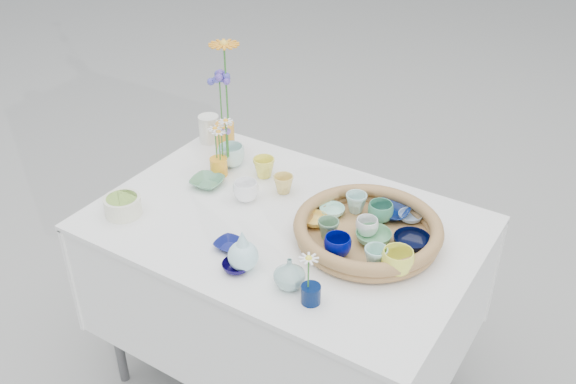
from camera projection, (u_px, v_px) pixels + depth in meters
The scene contains 34 objects.
ground at pixel (285, 378), 2.55m from camera, with size 80.00×80.00×0.00m, color gray.
display_table at pixel (285, 378), 2.55m from camera, with size 1.26×0.86×0.77m, color white, non-canonical shape.
wicker_tray at pixel (368, 231), 2.03m from camera, with size 0.47×0.47×0.08m, color olive, non-canonical shape.
tray_ceramic_0 at pixel (391, 212), 2.13m from camera, with size 0.12×0.12×0.03m, color #05154B.
tray_ceramic_1 at pixel (412, 242), 1.98m from camera, with size 0.11×0.11×0.04m, color black.
tray_ceramic_2 at pixel (397, 262), 1.87m from camera, with size 0.10×0.10×0.08m, color #E7EC49.
tray_ceramic_3 at pixel (373, 237), 2.00m from camera, with size 0.11×0.11×0.04m, color #5B9A68.
tray_ceramic_4 at pixel (328, 229), 2.02m from camera, with size 0.07×0.07×0.06m, color #5C8461.
tray_ceramic_5 at pixel (332, 211), 2.14m from camera, with size 0.09×0.09×0.03m, color #A6E6D0.
tray_ceramic_6 at pixel (356, 203), 2.14m from camera, with size 0.07×0.07×0.07m, color #A5D1C9.
tray_ceramic_7 at pixel (367, 227), 2.03m from camera, with size 0.07×0.07×0.06m, color white.
tray_ceramic_8 at pixel (410, 217), 2.11m from camera, with size 0.08×0.08×0.03m, color #86A7CB.
tray_ceramic_9 at pixel (338, 246), 1.94m from camera, with size 0.08×0.08×0.07m, color #000568.
tray_ceramic_10 at pixel (315, 220), 2.09m from camera, with size 0.09×0.09×0.03m, color #FFD65B.
tray_ceramic_11 at pixel (376, 257), 1.90m from camera, with size 0.07×0.07×0.07m, color #9CD6D1.
tray_ceramic_12 at pixel (380, 212), 2.10m from camera, with size 0.08×0.08×0.07m, color #3B8563.
loose_ceramic_0 at pixel (264, 167), 2.37m from camera, with size 0.08×0.08×0.08m, color #E9E04B.
loose_ceramic_1 at pixel (283, 184), 2.28m from camera, with size 0.07×0.07×0.07m, color #DEC060.
loose_ceramic_2 at pixel (207, 182), 2.32m from camera, with size 0.12×0.12×0.03m, color #558E68.
loose_ceramic_3 at pixel (246, 191), 2.23m from camera, with size 0.09×0.09×0.07m, color white.
loose_ceramic_4 at pixel (229, 245), 2.01m from camera, with size 0.09×0.09×0.02m, color navy.
loose_ceramic_5 at pixel (231, 156), 2.44m from camera, with size 0.10×0.10×0.08m, color silver.
loose_ceramic_6 at pixel (236, 266), 1.92m from camera, with size 0.09×0.09×0.03m, color #090337.
fluted_bowl at pixel (123, 206), 2.16m from camera, with size 0.12×0.12×0.07m, color silver, non-canonical shape.
bud_vase_paleblue at pixel (243, 249), 1.89m from camera, with size 0.09×0.09×0.14m, color #B1E3EB, non-canonical shape.
bud_vase_seafoam at pixel (289, 273), 1.84m from camera, with size 0.09×0.09×0.10m, color #8BB3AC.
bud_vase_cobalt at pixel (311, 294), 1.79m from camera, with size 0.06×0.06×0.06m, color #03143D.
single_daisy at pixel (308, 273), 1.75m from camera, with size 0.06×0.06×0.12m, color white, non-canonical shape.
tall_vase_yellow at pixel (225, 139), 2.49m from camera, with size 0.07×0.07×0.14m, color orange.
gerbera at pixel (226, 86), 2.37m from camera, with size 0.13×0.13×0.33m, color orange, non-canonical shape.
hydrangea at pixel (221, 101), 2.42m from camera, with size 0.07×0.07×0.25m, color #4746B3, non-canonical shape.
white_pitcher at pixel (209, 129), 2.59m from camera, with size 0.12×0.08×0.11m, color white, non-canonical shape.
daisy_cup at pixel (219, 167), 2.38m from camera, with size 0.06×0.06×0.07m, color #FFA622.
daisy_posy at pixel (222, 139), 2.32m from camera, with size 0.08×0.08×0.16m, color white, non-canonical shape.
Camera 1 is at (0.95, -1.48, 2.00)m, focal length 40.00 mm.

